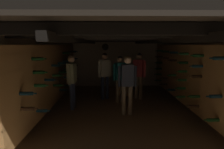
{
  "coord_description": "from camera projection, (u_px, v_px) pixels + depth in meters",
  "views": [
    {
      "loc": [
        -0.3,
        -5.07,
        2.06
      ],
      "look_at": [
        -0.21,
        0.05,
        1.14
      ],
      "focal_mm": 26.96,
      "sensor_mm": 36.0,
      "label": 1
    }
  ],
  "objects": [
    {
      "name": "person_guest_far_right",
      "position": [
        139.0,
        71.0,
        6.29
      ],
      "size": [
        0.46,
        0.38,
        1.75
      ],
      "color": "brown",
      "rests_on": "ground_plane"
    },
    {
      "name": "person_host_center",
      "position": [
        127.0,
        79.0,
        4.81
      ],
      "size": [
        0.54,
        0.23,
        1.75
      ],
      "color": "brown",
      "rests_on": "ground_plane"
    },
    {
      "name": "display_bottle",
      "position": [
        123.0,
        70.0,
        6.79
      ],
      "size": [
        0.08,
        0.08,
        0.35
      ],
      "color": "#143819",
      "rests_on": "wine_crate_stack"
    },
    {
      "name": "person_guest_far_left",
      "position": [
        105.0,
        71.0,
        6.27
      ],
      "size": [
        0.49,
        0.42,
        1.75
      ],
      "color": "#232D4C",
      "rests_on": "ground_plane"
    },
    {
      "name": "room_shell",
      "position": [
        119.0,
        64.0,
        5.37
      ],
      "size": [
        4.72,
        6.52,
        2.41
      ],
      "color": "beige",
      "rests_on": "ground_plane"
    },
    {
      "name": "person_guest_mid_left",
      "position": [
        72.0,
        77.0,
        5.29
      ],
      "size": [
        0.33,
        0.54,
        1.73
      ],
      "color": "#232D4C",
      "rests_on": "ground_plane"
    },
    {
      "name": "person_guest_rear_center",
      "position": [
        120.0,
        75.0,
        5.92
      ],
      "size": [
        0.49,
        0.42,
        1.67
      ],
      "color": "brown",
      "rests_on": "ground_plane"
    },
    {
      "name": "wine_crate_stack",
      "position": [
        123.0,
        84.0,
        6.93
      ],
      "size": [
        0.52,
        0.35,
        0.9
      ],
      "color": "olive",
      "rests_on": "ground_plane"
    },
    {
      "name": "ground_plane",
      "position": [
        119.0,
        110.0,
        5.36
      ],
      "size": [
        8.4,
        8.4,
        0.0
      ],
      "primitive_type": "plane",
      "color": "#8C7051"
    }
  ]
}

